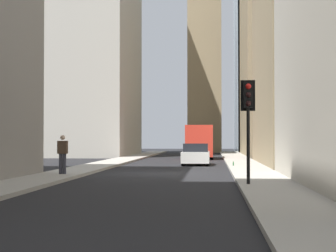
% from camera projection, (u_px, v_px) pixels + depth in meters
% --- Properties ---
extents(ground_plane, '(135.00, 135.00, 0.00)m').
position_uv_depth(ground_plane, '(163.00, 173.00, 28.08)').
color(ground_plane, black).
extents(sidewalk_right, '(90.00, 2.20, 0.14)m').
position_uv_depth(sidewalk_right, '(74.00, 172.00, 28.43)').
color(sidewalk_right, '#A8A399').
rests_on(sidewalk_right, ground_plane).
extents(sidewalk_left, '(90.00, 2.20, 0.14)m').
position_uv_depth(sidewalk_left, '(253.00, 172.00, 27.72)').
color(sidewalk_left, '#A8A399').
rests_on(sidewalk_left, ground_plane).
extents(building_left_far, '(18.42, 10.50, 22.29)m').
position_uv_depth(building_left_far, '(291.00, 48.00, 58.13)').
color(building_left_far, '#9E8966').
rests_on(building_left_far, ground_plane).
extents(building_right_far, '(15.23, 10.50, 29.05)m').
position_uv_depth(building_right_far, '(84.00, 13.00, 57.24)').
color(building_right_far, '#B7B2A5').
rests_on(building_right_far, ground_plane).
extents(church_spire, '(4.57, 4.57, 31.66)m').
position_uv_depth(church_spire, '(205.00, 21.00, 70.49)').
color(church_spire, '#9E8966').
rests_on(church_spire, ground_plane).
extents(delivery_truck, '(6.46, 2.25, 2.84)m').
position_uv_depth(delivery_truck, '(200.00, 142.00, 48.26)').
color(delivery_truck, red).
rests_on(delivery_truck, ground_plane).
extents(sedan_white, '(4.30, 1.78, 1.42)m').
position_uv_depth(sedan_white, '(196.00, 155.00, 36.94)').
color(sedan_white, silver).
rests_on(sedan_white, ground_plane).
extents(traffic_light_foreground, '(0.43, 0.52, 3.69)m').
position_uv_depth(traffic_light_foreground, '(248.00, 107.00, 19.84)').
color(traffic_light_foreground, black).
rests_on(traffic_light_foreground, sidewalk_left).
extents(pedestrian, '(0.26, 0.44, 1.76)m').
position_uv_depth(pedestrian, '(63.00, 153.00, 25.42)').
color(pedestrian, '#33333D').
rests_on(pedestrian, sidewalk_right).
extents(discarded_bottle, '(0.07, 0.07, 0.27)m').
position_uv_depth(discarded_bottle, '(233.00, 164.00, 33.27)').
color(discarded_bottle, '#236033').
rests_on(discarded_bottle, sidewalk_left).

